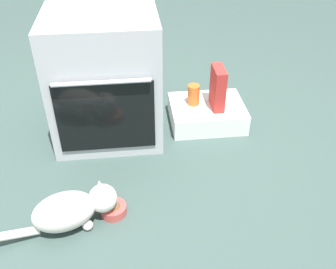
% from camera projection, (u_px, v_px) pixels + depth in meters
% --- Properties ---
extents(ground, '(8.00, 8.00, 0.00)m').
position_uv_depth(ground, '(124.00, 170.00, 2.27)').
color(ground, '#384C47').
extents(oven, '(0.65, 0.60, 0.80)m').
position_uv_depth(oven, '(105.00, 79.00, 2.34)').
color(oven, '#B7BABF').
rests_on(oven, ground).
extents(pantry_cabinet, '(0.49, 0.39, 0.14)m').
position_uv_depth(pantry_cabinet, '(207.00, 113.00, 2.64)').
color(pantry_cabinet, white).
rests_on(pantry_cabinet, ground).
extents(food_bowl, '(0.14, 0.14, 0.08)m').
position_uv_depth(food_bowl, '(113.00, 209.00, 1.98)').
color(food_bowl, '#C64C47').
rests_on(food_bowl, ground).
extents(cat, '(0.64, 0.27, 0.21)m').
position_uv_depth(cat, '(71.00, 209.00, 1.87)').
color(cat, silver).
rests_on(cat, ground).
extents(cereal_box, '(0.07, 0.18, 0.28)m').
position_uv_depth(cereal_box, '(218.00, 88.00, 2.49)').
color(cereal_box, '#B72D28').
rests_on(cereal_box, pantry_cabinet).
extents(sauce_jar, '(0.08, 0.08, 0.14)m').
position_uv_depth(sauce_jar, '(194.00, 95.00, 2.56)').
color(sauce_jar, '#D16023').
rests_on(sauce_jar, pantry_cabinet).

